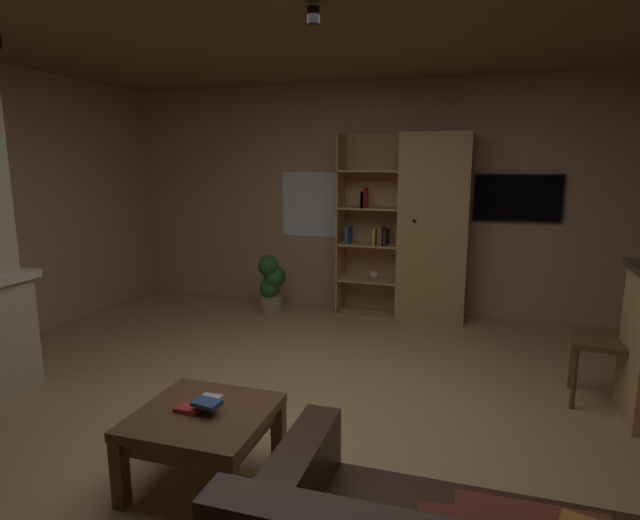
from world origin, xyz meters
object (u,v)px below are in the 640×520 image
Objects in this scene: coffee_table at (204,426)px; wall_mounted_tv at (517,198)px; table_book_0 at (189,409)px; bookshelf_cabinet at (424,229)px; table_book_1 at (210,399)px; dining_chair at (619,333)px; table_book_2 at (207,403)px; potted_floor_plant at (271,283)px.

wall_mounted_tv is (1.68, 3.59, 0.99)m from coffee_table.
bookshelf_cabinet is at bearing 76.22° from table_book_0.
coffee_table is 0.78× the size of wall_mounted_tv.
coffee_table is 6.25× the size of table_book_1.
bookshelf_cabinet is at bearing 132.16° from dining_chair.
table_book_2 is (-0.72, -3.39, -0.51)m from bookshelf_cabinet.
table_book_2 is 3.23m from potted_floor_plant.
table_book_0 is (-0.83, -3.39, -0.56)m from bookshelf_cabinet.
bookshelf_cabinet reaches higher than table_book_0.
coffee_table is at bearing -115.12° from wall_mounted_tv.
dining_chair is at bearing -23.56° from potted_floor_plant.
bookshelf_cabinet is 2.33m from dining_chair.
wall_mounted_tv is at bearing 11.25° from potted_floor_plant.
table_book_1 is 0.12× the size of dining_chair.
table_book_2 reaches higher than table_book_1.
table_book_0 is 0.15× the size of dining_chair.
dining_chair is at bearing 36.27° from coffee_table.
table_book_2 is 0.15× the size of dining_chair.
table_book_1 is 3.14m from potted_floor_plant.
table_book_1 is 2.80m from dining_chair.
dining_chair reaches higher than table_book_2.
potted_floor_plant is at bearing -168.75° from wall_mounted_tv.
wall_mounted_tv is (2.58, 0.51, 0.98)m from potted_floor_plant.
potted_floor_plant reaches higher than coffee_table.
table_book_1 is 0.13× the size of wall_mounted_tv.
table_book_1 is at bearing -73.27° from potted_floor_plant.
wall_mounted_tv reaches higher than coffee_table.
bookshelf_cabinet is 3.43m from table_book_1.
table_book_2 is at bearing -143.00° from dining_chair.
table_book_2 reaches higher than table_book_0.
table_book_0 is 0.16× the size of wall_mounted_tv.
dining_chair is 1.05× the size of wall_mounted_tv.
coffee_table is (-0.76, -3.38, -0.66)m from bookshelf_cabinet.
bookshelf_cabinet is at bearing 77.14° from table_book_1.
dining_chair is 2.15m from wall_mounted_tv.
table_book_2 is at bearing -0.16° from table_book_0.
table_book_2 is 4.05m from wall_mounted_tv.
wall_mounted_tv reaches higher than potted_floor_plant.
coffee_table is at bearing 14.35° from table_book_0.
coffee_table is 4.94× the size of table_book_2.
bookshelf_cabinet is at bearing 77.31° from coffee_table.
coffee_table is 0.14m from table_book_1.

